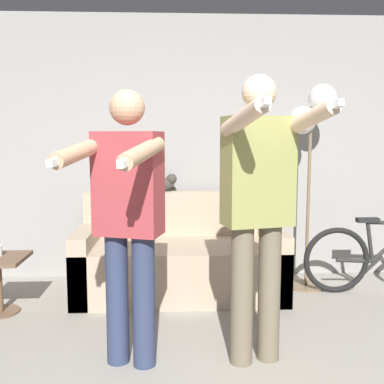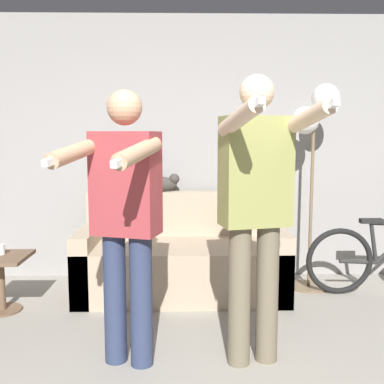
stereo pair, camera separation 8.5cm
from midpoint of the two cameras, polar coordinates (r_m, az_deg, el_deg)
wall_back at (r=4.53m, az=1.37°, el=5.55°), size 10.00×0.05×2.60m
couch at (r=4.14m, az=-0.66°, el=-8.73°), size 1.84×0.86×0.89m
person_left at (r=2.73m, az=-7.63°, el=-2.53°), size 0.59×0.75×1.69m
person_right at (r=2.74m, az=9.02°, el=-1.13°), size 0.58×0.74×1.78m
cat at (r=4.34m, az=-3.57°, el=1.08°), size 0.49×0.12×0.18m
floor_lamp at (r=4.26m, az=15.87°, el=8.08°), size 0.43×0.36×1.89m
side_table at (r=3.99m, az=-22.57°, el=-9.31°), size 0.44×0.44×0.46m
cup at (r=3.99m, az=-22.57°, el=-6.76°), size 0.07×0.07×0.08m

